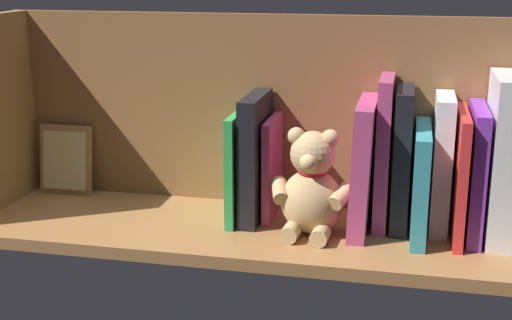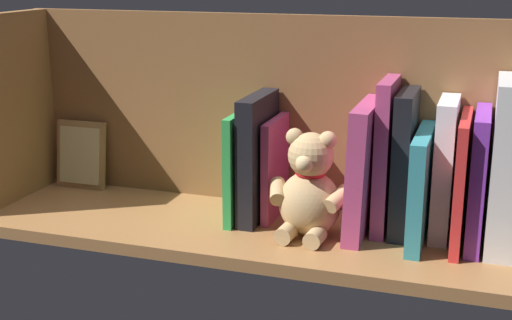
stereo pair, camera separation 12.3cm
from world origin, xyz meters
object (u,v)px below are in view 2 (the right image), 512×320
(dictionary_thick_white, at_px, (510,165))
(picture_frame_leaning, at_px, (81,155))
(book_0, at_px, (478,179))
(teddy_bear, at_px, (310,190))

(dictionary_thick_white, height_order, picture_frame_leaning, dictionary_thick_white)
(dictionary_thick_white, bearing_deg, book_0, -0.39)
(book_0, xyz_separation_m, teddy_bear, (0.27, 0.05, -0.03))
(dictionary_thick_white, relative_size, picture_frame_leaning, 2.00)
(dictionary_thick_white, distance_m, picture_frame_leaning, 0.84)
(book_0, xyz_separation_m, picture_frame_leaning, (0.79, -0.06, -0.04))
(book_0, relative_size, teddy_bear, 1.20)
(dictionary_thick_white, height_order, teddy_bear, dictionary_thick_white)
(book_0, distance_m, teddy_bear, 0.28)
(teddy_bear, distance_m, picture_frame_leaning, 0.53)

